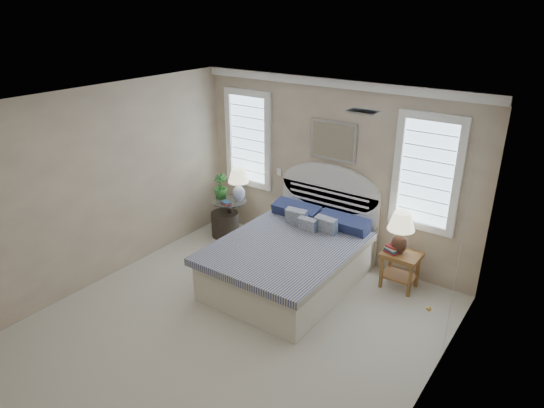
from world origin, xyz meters
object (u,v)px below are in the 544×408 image
at_px(floor_pot, 225,224).
at_px(lamp_right, 401,228).
at_px(nightstand_right, 401,263).
at_px(lamp_left, 238,181).
at_px(bed, 293,256).
at_px(side_table_left, 230,214).

distance_m(floor_pot, lamp_right, 3.04).
distance_m(nightstand_right, lamp_left, 2.90).
distance_m(bed, lamp_left, 1.79).
relative_size(nightstand_right, lamp_left, 0.96).
relative_size(bed, side_table_left, 3.61).
height_order(bed, lamp_right, bed).
height_order(floor_pot, lamp_left, lamp_left).
height_order(side_table_left, nightstand_right, side_table_left).
bearing_deg(bed, lamp_right, 29.23).
bearing_deg(lamp_left, bed, -24.75).
bearing_deg(lamp_left, side_table_left, -134.39).
bearing_deg(floor_pot, lamp_left, 44.04).
bearing_deg(lamp_left, floor_pot, -135.96).
bearing_deg(floor_pot, nightstand_right, 2.94).
distance_m(bed, side_table_left, 1.75).
height_order(side_table_left, lamp_right, lamp_right).
bearing_deg(nightstand_right, side_table_left, -178.06).
bearing_deg(lamp_right, bed, -150.77).
distance_m(nightstand_right, lamp_right, 0.51).
height_order(bed, floor_pot, bed).
bearing_deg(bed, side_table_left, 160.26).
xyz_separation_m(nightstand_right, lamp_right, (-0.05, 0.01, 0.50)).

